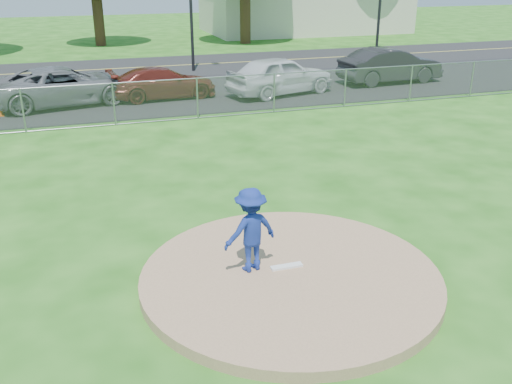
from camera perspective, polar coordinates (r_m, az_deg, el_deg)
ground at (r=19.40m, az=-7.40°, el=5.65°), size 120.00×120.00×0.00m
pitchers_mound at (r=10.42m, az=3.46°, el=-8.52°), size 5.40×5.40×0.20m
pitching_rubber at (r=10.52m, az=3.07°, el=-7.44°), size 0.60×0.15×0.04m
chain_link_fence at (r=21.12m, az=-8.56°, el=9.03°), size 40.00×0.06×1.50m
parking_lot at (r=25.63m, az=-10.27°, el=9.48°), size 50.00×8.00×0.01m
street at (r=32.95m, az=-12.25°, el=12.05°), size 60.00×7.00×0.01m
commercial_building at (r=50.32m, az=4.83°, el=18.18°), size 16.40×9.40×4.30m
traffic_signal_right at (r=35.13m, az=12.66°, el=18.14°), size 1.28×0.20×5.60m
pitcher at (r=10.11m, az=-0.55°, el=-3.81°), size 1.12×0.80×1.57m
parked_car_gray at (r=24.63m, az=-18.57°, el=10.04°), size 5.92×3.64×1.53m
parked_car_darkred at (r=24.90m, az=-9.30°, el=10.73°), size 4.64×2.16×1.31m
parked_car_pearl at (r=25.37m, az=2.44°, el=11.59°), size 5.20×3.18×1.65m
parked_car_charcoal at (r=28.68m, az=13.28°, el=12.23°), size 5.08×2.06×1.64m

